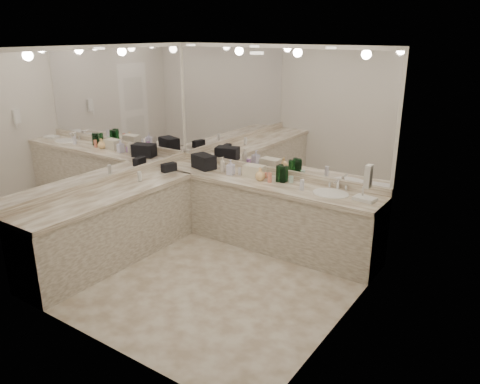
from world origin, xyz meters
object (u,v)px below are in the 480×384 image
Objects in this scene: hand_towel at (365,199)px; soap_bottle_c at (260,174)px; black_toiletry_bag at (204,162)px; cream_cosmetic_case at (254,171)px; wall_phone at (368,176)px; sink at (331,194)px; soap_bottle_b at (231,167)px; soap_bottle_a at (223,164)px.

hand_towel is 1.41m from soap_bottle_c.
soap_bottle_c is (0.96, -0.03, -0.01)m from black_toiletry_bag.
hand_towel is at bearing -6.70° from cream_cosmetic_case.
wall_phone is 0.87× the size of cream_cosmetic_case.
soap_bottle_b is at bearing -178.80° from sink.
soap_bottle_a reaches higher than cream_cosmetic_case.
soap_bottle_b reaches higher than black_toiletry_bag.
wall_phone is at bearing -22.24° from cream_cosmetic_case.
soap_bottle_b is at bearing -179.01° from hand_towel.
wall_phone reaches higher than sink.
black_toiletry_bag is at bearing 179.98° from hand_towel.
soap_bottle_b is (-0.31, -0.11, 0.03)m from cream_cosmetic_case.
black_toiletry_bag is 2.37m from hand_towel.
black_toiletry_bag is 1.97× the size of soap_bottle_c.
soap_bottle_c is at bearing 163.36° from wall_phone.
soap_bottle_a reaches higher than soap_bottle_b.
soap_bottle_b is at bearing 167.16° from wall_phone.
wall_phone is 2.62m from black_toiletry_bag.
wall_phone is 1.88m from cream_cosmetic_case.
soap_bottle_a is at bearing 179.63° from sink.
cream_cosmetic_case is at bearing 146.90° from soap_bottle_c.
soap_bottle_a reaches higher than sink.
wall_phone is at bearing -12.84° from soap_bottle_b.
sink is 1.78× the size of hand_towel.
sink is at bearing -7.81° from cream_cosmetic_case.
soap_bottle_a is (-1.62, 0.01, 0.11)m from sink.
hand_towel is (2.37, -0.00, -0.08)m from black_toiletry_bag.
cream_cosmetic_case is at bearing 5.23° from black_toiletry_bag.
hand_towel is at bearing 0.99° from soap_bottle_b.
black_toiletry_bag is at bearing -178.74° from cream_cosmetic_case.
hand_towel is (1.56, -0.07, -0.06)m from cream_cosmetic_case.
sink is at bearing -0.08° from black_toiletry_bag.
soap_bottle_a is at bearing -176.15° from cream_cosmetic_case.
sink is at bearing 1.43° from soap_bottle_c.
sink is 0.91m from wall_phone.
cream_cosmetic_case is at bearing 177.27° from hand_towel.
wall_phone reaches higher than soap_bottle_b.
soap_bottle_a is 1.02× the size of soap_bottle_b.
black_toiletry_bag reaches higher than cream_cosmetic_case.
soap_bottle_b is 1.22× the size of soap_bottle_c.
hand_towel is 1.15× the size of soap_bottle_a.
soap_bottle_a reaches higher than black_toiletry_bag.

